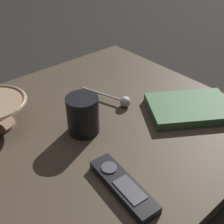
{
  "coord_description": "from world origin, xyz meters",
  "views": [
    {
      "loc": [
        0.45,
        -0.37,
        0.47
      ],
      "look_at": [
        0.02,
        0.01,
        0.07
      ],
      "focal_mm": 44.96,
      "sensor_mm": 36.0,
      "label": 1
    }
  ],
  "objects_px": {
    "coffee_mug": "(83,115)",
    "tv_remote_near": "(123,186)",
    "paperback_book": "(190,108)",
    "teaspoon": "(121,100)"
  },
  "relations": [
    {
      "from": "coffee_mug",
      "to": "paperback_book",
      "type": "bearing_deg",
      "value": 65.39
    },
    {
      "from": "coffee_mug",
      "to": "tv_remote_near",
      "type": "xyz_separation_m",
      "value": [
        0.19,
        -0.05,
        -0.04
      ]
    },
    {
      "from": "teaspoon",
      "to": "coffee_mug",
      "type": "bearing_deg",
      "value": -79.8
    },
    {
      "from": "teaspoon",
      "to": "paperback_book",
      "type": "relative_size",
      "value": 0.58
    },
    {
      "from": "coffee_mug",
      "to": "paperback_book",
      "type": "relative_size",
      "value": 0.37
    },
    {
      "from": "teaspoon",
      "to": "paperback_book",
      "type": "height_order",
      "value": "teaspoon"
    },
    {
      "from": "paperback_book",
      "to": "tv_remote_near",
      "type": "bearing_deg",
      "value": -76.56
    },
    {
      "from": "coffee_mug",
      "to": "teaspoon",
      "type": "height_order",
      "value": "coffee_mug"
    },
    {
      "from": "coffee_mug",
      "to": "paperback_book",
      "type": "height_order",
      "value": "coffee_mug"
    },
    {
      "from": "teaspoon",
      "to": "tv_remote_near",
      "type": "relative_size",
      "value": 0.89
    }
  ]
}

